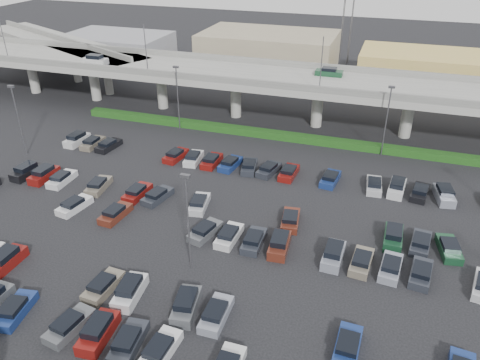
# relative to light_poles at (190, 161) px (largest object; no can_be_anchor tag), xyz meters

# --- Properties ---
(ground) EXTENTS (280.00, 280.00, 0.00)m
(ground) POSITION_rel_light_poles_xyz_m (4.13, -2.00, -6.24)
(ground) COLOR black
(overpass) EXTENTS (150.00, 13.00, 15.80)m
(overpass) POSITION_rel_light_poles_xyz_m (3.87, 29.99, 0.73)
(overpass) COLOR gray
(overpass) RESTS_ON ground
(on_ramp) EXTENTS (50.93, 30.13, 8.80)m
(on_ramp) POSITION_rel_light_poles_xyz_m (-47.98, 41.05, 0.62)
(on_ramp) COLOR gray
(on_ramp) RESTS_ON ground
(hedge) EXTENTS (66.00, 1.60, 1.10)m
(hedge) POSITION_rel_light_poles_xyz_m (4.13, 23.00, -5.69)
(hedge) COLOR #153A11
(hedge) RESTS_ON ground
(parked_cars) EXTENTS (63.06, 36.69, 1.67)m
(parked_cars) POSITION_rel_light_poles_xyz_m (3.54, -5.66, -5.63)
(parked_cars) COLOR silver
(parked_cars) RESTS_ON ground
(light_poles) EXTENTS (66.90, 48.38, 10.30)m
(light_poles) POSITION_rel_light_poles_xyz_m (0.00, 0.00, 0.00)
(light_poles) COLOR #4D4D52
(light_poles) RESTS_ON ground
(distant_buildings) EXTENTS (138.00, 24.00, 9.00)m
(distant_buildings) POSITION_rel_light_poles_xyz_m (16.50, 59.81, -2.49)
(distant_buildings) COLOR gray
(distant_buildings) RESTS_ON ground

